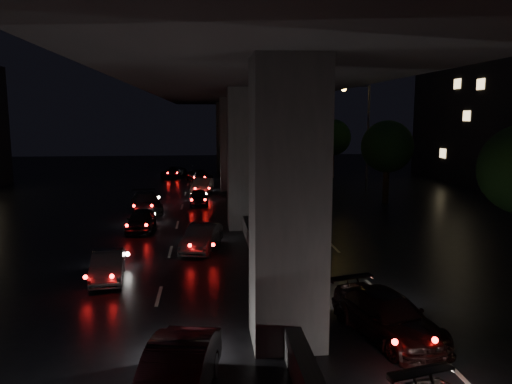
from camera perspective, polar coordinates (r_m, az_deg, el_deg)
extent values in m
plane|color=black|center=(24.40, -0.29, -6.59)|extent=(120.00, 120.00, 0.00)
cube|color=#343537|center=(13.83, 3.64, -1.41)|extent=(2.00, 2.00, 8.00)
cube|color=#343537|center=(28.62, -1.25, 3.81)|extent=(2.00, 2.00, 8.00)
cube|color=#343537|center=(43.56, -2.80, 5.46)|extent=(2.00, 2.00, 8.00)
cube|color=#343537|center=(58.53, -3.57, 6.27)|extent=(2.00, 2.00, 8.00)
cube|color=black|center=(28.62, -1.28, 13.33)|extent=(12.00, 80.00, 1.50)
cube|color=#343537|center=(28.88, -13.28, 15.56)|extent=(0.40, 80.00, 1.00)
cube|color=#343537|center=(29.76, 10.34, 15.44)|extent=(0.40, 80.00, 1.00)
cube|color=#343537|center=(29.14, -1.22, -3.21)|extent=(0.45, 70.00, 0.85)
cylinder|color=black|center=(38.15, 14.61, 0.82)|extent=(0.44, 0.44, 2.80)
sphere|color=black|center=(37.89, 14.78, 5.05)|extent=(3.80, 3.80, 3.80)
cylinder|color=black|center=(53.35, 8.67, 3.16)|extent=(0.44, 0.44, 2.80)
sphere|color=black|center=(53.15, 8.74, 6.19)|extent=(3.80, 3.80, 3.80)
cylinder|color=#2D2D33|center=(43.69, 12.66, 5.93)|extent=(0.18, 0.18, 9.00)
cube|color=#2D2D33|center=(43.39, 11.45, 11.77)|extent=(2.40, 0.10, 0.10)
sphere|color=gold|center=(43.07, 10.01, 11.56)|extent=(0.44, 0.44, 0.44)
imported|color=black|center=(12.05, -9.10, -19.95)|extent=(2.16, 4.24, 1.33)
imported|color=black|center=(15.48, 14.82, -13.55)|extent=(2.83, 4.69, 1.27)
imported|color=black|center=(20.74, -16.59, -8.11)|extent=(1.56, 3.52, 1.12)
imported|color=black|center=(24.25, -6.20, -5.23)|extent=(2.17, 3.96, 1.24)
imported|color=black|center=(28.86, -13.01, -3.19)|extent=(1.49, 3.57, 1.21)
imported|color=black|center=(34.38, -12.40, -1.17)|extent=(2.74, 4.89, 1.34)
imported|color=black|center=(36.56, -6.57, -0.63)|extent=(1.40, 3.30, 1.11)
imported|color=#615D54|center=(41.51, -6.16, 0.63)|extent=(1.98, 4.16, 1.32)
imported|color=black|center=(49.16, -6.45, 1.81)|extent=(2.94, 4.69, 1.21)
imported|color=black|center=(53.40, -9.41, 2.25)|extent=(2.80, 4.43, 1.14)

